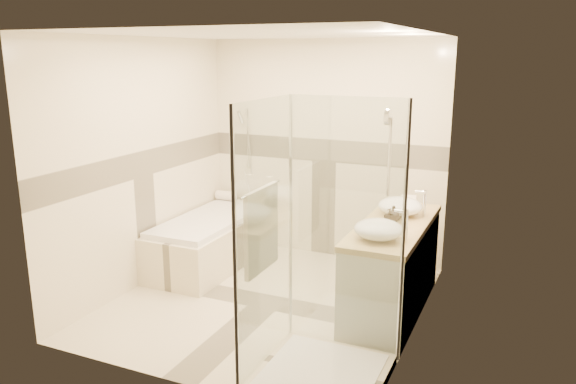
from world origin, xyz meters
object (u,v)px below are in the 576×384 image
at_px(bathtub, 211,238).
at_px(vanity, 392,268).
at_px(vessel_sink_near, 400,206).
at_px(amenity_bottle_b, 394,214).
at_px(amenity_bottle_a, 389,218).
at_px(shower_enclosure, 312,310).
at_px(vessel_sink_far, 378,229).

relative_size(bathtub, vanity, 1.05).
relative_size(vessel_sink_near, amenity_bottle_b, 2.75).
xyz_separation_m(bathtub, amenity_bottle_a, (2.13, -0.46, 0.62)).
bearing_deg(bathtub, shower_enclosure, -41.10).
xyz_separation_m(vanity, shower_enclosure, (-0.29, -1.27, 0.08)).
xyz_separation_m(vessel_sink_far, amenity_bottle_a, (0.00, 0.37, 0.00)).
xyz_separation_m(vanity, amenity_bottle_b, (-0.02, 0.04, 0.50)).
height_order(vanity, vessel_sink_near, vessel_sink_near).
relative_size(vanity, amenity_bottle_b, 10.76).
bearing_deg(vessel_sink_far, shower_enclosure, -109.00).
relative_size(bathtub, amenity_bottle_a, 10.43).
height_order(vessel_sink_far, amenity_bottle_b, vessel_sink_far).
height_order(vanity, vessel_sink_far, vessel_sink_far).
distance_m(bathtub, shower_enclosure, 2.47).
height_order(vessel_sink_near, vessel_sink_far, vessel_sink_near).
distance_m(vessel_sink_far, amenity_bottle_b, 0.52).
relative_size(vanity, vessel_sink_far, 4.01).
xyz_separation_m(vanity, vessel_sink_far, (-0.02, -0.48, 0.50)).
distance_m(bathtub, vessel_sink_far, 2.37).
relative_size(vanity, vessel_sink_near, 3.92).
bearing_deg(vanity, amenity_bottle_a, -100.34).
distance_m(shower_enclosure, amenity_bottle_a, 1.27).
bearing_deg(amenity_bottle_b, shower_enclosure, -101.74).
bearing_deg(amenity_bottle_a, bathtub, 167.83).
distance_m(shower_enclosure, vessel_sink_far, 0.94).
bearing_deg(amenity_bottle_a, shower_enclosure, -103.22).
height_order(amenity_bottle_a, amenity_bottle_b, amenity_bottle_a).
distance_m(vessel_sink_near, amenity_bottle_a, 0.42).
relative_size(bathtub, vessel_sink_far, 4.21).
distance_m(amenity_bottle_a, amenity_bottle_b, 0.15).
height_order(shower_enclosure, vessel_sink_far, shower_enclosure).
bearing_deg(amenity_bottle_a, vanity, 79.66).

